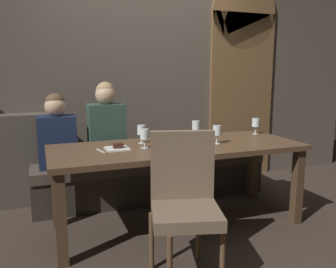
% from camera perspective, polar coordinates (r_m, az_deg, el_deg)
% --- Properties ---
extents(ground, '(9.00, 9.00, 0.00)m').
position_cam_1_polar(ground, '(3.29, 1.56, -14.52)').
color(ground, '#382D26').
extents(back_wall_tiled, '(6.00, 0.12, 3.00)m').
position_cam_1_polar(back_wall_tiled, '(4.15, -4.77, 11.89)').
color(back_wall_tiled, brown).
rests_on(back_wall_tiled, ground).
extents(arched_door, '(0.90, 0.05, 2.55)m').
position_cam_1_polar(arched_door, '(4.64, 12.03, 9.86)').
color(arched_door, brown).
rests_on(arched_door, ground).
extents(dining_table, '(2.20, 0.84, 0.74)m').
position_cam_1_polar(dining_table, '(3.08, 1.62, -3.42)').
color(dining_table, '#493422').
rests_on(dining_table, ground).
extents(banquette_bench, '(2.50, 0.44, 0.45)m').
position_cam_1_polar(banquette_bench, '(3.83, -2.37, -7.26)').
color(banquette_bench, '#312A23').
rests_on(banquette_bench, ground).
extents(chair_near_side, '(0.54, 0.54, 0.98)m').
position_cam_1_polar(chair_near_side, '(2.37, 2.68, -9.98)').
color(chair_near_side, brown).
rests_on(chair_near_side, ground).
extents(diner_redhead, '(0.36, 0.24, 0.72)m').
position_cam_1_polar(diner_redhead, '(3.54, -17.77, 0.20)').
color(diner_redhead, '#192342').
rests_on(diner_redhead, banquette_bench).
extents(diner_bearded, '(0.36, 0.24, 0.83)m').
position_cam_1_polar(diner_bearded, '(3.54, -10.06, 1.37)').
color(diner_bearded, '#2D473D').
rests_on(diner_bearded, banquette_bench).
extents(wine_glass_end_right, '(0.08, 0.08, 0.16)m').
position_cam_1_polar(wine_glass_end_right, '(3.40, 4.61, 1.38)').
color(wine_glass_end_right, silver).
rests_on(wine_glass_end_right, dining_table).
extents(wine_glass_near_right, '(0.08, 0.08, 0.16)m').
position_cam_1_polar(wine_glass_near_right, '(3.13, -4.36, 0.53)').
color(wine_glass_near_right, silver).
rests_on(wine_glass_near_right, dining_table).
extents(wine_glass_end_left, '(0.08, 0.08, 0.16)m').
position_cam_1_polar(wine_glass_end_left, '(3.69, 14.18, 1.73)').
color(wine_glass_end_left, silver).
rests_on(wine_glass_end_left, dining_table).
extents(wine_glass_far_left, '(0.08, 0.08, 0.16)m').
position_cam_1_polar(wine_glass_far_left, '(3.12, 8.05, 0.51)').
color(wine_glass_far_left, silver).
rests_on(wine_glass_far_left, dining_table).
extents(wine_glass_near_left, '(0.08, 0.08, 0.16)m').
position_cam_1_polar(wine_glass_near_left, '(2.92, -3.86, -0.18)').
color(wine_glass_near_left, silver).
rests_on(wine_glass_near_left, dining_table).
extents(dessert_plate, '(0.19, 0.19, 0.05)m').
position_cam_1_polar(dessert_plate, '(2.93, -8.28, -2.19)').
color(dessert_plate, white).
rests_on(dessert_plate, dining_table).
extents(fork_on_table, '(0.06, 0.17, 0.01)m').
position_cam_1_polar(fork_on_table, '(2.88, -10.96, -2.71)').
color(fork_on_table, silver).
rests_on(fork_on_table, dining_table).
extents(folded_napkin, '(0.13, 0.13, 0.01)m').
position_cam_1_polar(folded_napkin, '(2.78, -1.24, -2.99)').
color(folded_napkin, silver).
rests_on(folded_napkin, dining_table).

